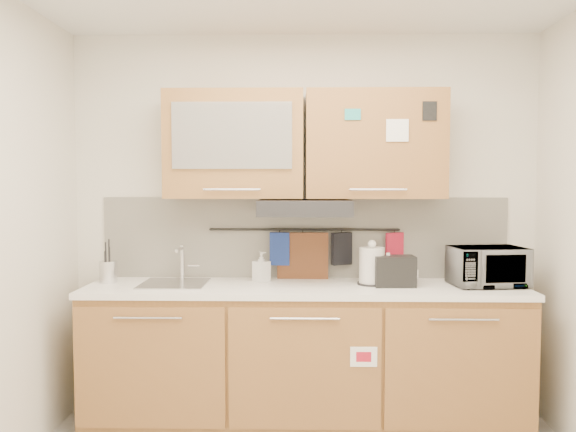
{
  "coord_description": "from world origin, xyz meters",
  "views": [
    {
      "loc": [
        -0.03,
        -2.41,
        1.58
      ],
      "look_at": [
        -0.1,
        1.05,
        1.38
      ],
      "focal_mm": 35.0,
      "sensor_mm": 36.0,
      "label": 1
    }
  ],
  "objects": [
    {
      "name": "wall_back",
      "position": [
        0.0,
        1.5,
        1.3
      ],
      "size": [
        3.2,
        0.0,
        3.2
      ],
      "primitive_type": "plane",
      "rotation": [
        1.57,
        0.0,
        0.0
      ],
      "color": "silver",
      "rests_on": "ground"
    },
    {
      "name": "base_cabinet",
      "position": [
        0.0,
        1.19,
        0.41
      ],
      "size": [
        2.8,
        0.64,
        0.88
      ],
      "color": "#A56B3A",
      "rests_on": "floor"
    },
    {
      "name": "countertop",
      "position": [
        0.0,
        1.19,
        0.9
      ],
      "size": [
        2.82,
        0.62,
        0.04
      ],
      "primitive_type": "cube",
      "color": "white",
      "rests_on": "base_cabinet"
    },
    {
      "name": "backsplash",
      "position": [
        0.0,
        1.49,
        1.2
      ],
      "size": [
        2.8,
        0.02,
        0.56
      ],
      "primitive_type": "cube",
      "color": "silver",
      "rests_on": "countertop"
    },
    {
      "name": "upper_cabinets",
      "position": [
        -0.0,
        1.32,
        1.83
      ],
      "size": [
        1.82,
        0.37,
        0.7
      ],
      "color": "#A56B3A",
      "rests_on": "wall_back"
    },
    {
      "name": "range_hood",
      "position": [
        0.0,
        1.25,
        1.42
      ],
      "size": [
        0.6,
        0.46,
        0.1
      ],
      "primitive_type": "cube",
      "color": "black",
      "rests_on": "upper_cabinets"
    },
    {
      "name": "sink",
      "position": [
        -0.85,
        1.21,
        0.92
      ],
      "size": [
        0.42,
        0.4,
        0.26
      ],
      "color": "silver",
      "rests_on": "countertop"
    },
    {
      "name": "utensil_rail",
      "position": [
        0.0,
        1.45,
        1.26
      ],
      "size": [
        1.3,
        0.02,
        0.02
      ],
      "primitive_type": "cylinder",
      "rotation": [
        0.0,
        1.57,
        0.0
      ],
      "color": "black",
      "rests_on": "backsplash"
    },
    {
      "name": "utensil_crock",
      "position": [
        -1.3,
        1.25,
        0.99
      ],
      "size": [
        0.15,
        0.15,
        0.29
      ],
      "rotation": [
        0.0,
        0.0,
        -0.32
      ],
      "color": "silver",
      "rests_on": "countertop"
    },
    {
      "name": "kettle",
      "position": [
        0.44,
        1.23,
        1.04
      ],
      "size": [
        0.21,
        0.19,
        0.29
      ],
      "rotation": [
        0.0,
        0.0,
        -0.14
      ],
      "color": "silver",
      "rests_on": "countertop"
    },
    {
      "name": "toaster",
      "position": [
        0.58,
        1.17,
        1.02
      ],
      "size": [
        0.26,
        0.16,
        0.2
      ],
      "rotation": [
        0.0,
        0.0,
        0.03
      ],
      "color": "black",
      "rests_on": "countertop"
    },
    {
      "name": "microwave",
      "position": [
        1.17,
        1.19,
        1.05
      ],
      "size": [
        0.49,
        0.36,
        0.25
      ],
      "primitive_type": "imported",
      "rotation": [
        0.0,
        0.0,
        0.13
      ],
      "color": "#999999",
      "rests_on": "countertop"
    },
    {
      "name": "soap_bottle",
      "position": [
        -0.29,
        1.33,
        1.02
      ],
      "size": [
        0.13,
        0.13,
        0.2
      ],
      "primitive_type": "imported",
      "rotation": [
        0.0,
        0.0,
        0.76
      ],
      "color": "#999999",
      "rests_on": "countertop"
    },
    {
      "name": "cutting_board",
      "position": [
        -0.01,
        1.44,
        1.02
      ],
      "size": [
        0.35,
        0.04,
        0.43
      ],
      "primitive_type": "cube",
      "rotation": [
        0.0,
        0.0,
        -0.03
      ],
      "color": "brown",
      "rests_on": "utensil_rail"
    },
    {
      "name": "oven_mitt",
      "position": [
        -0.17,
        1.44,
        1.13
      ],
      "size": [
        0.14,
        0.04,
        0.23
      ],
      "primitive_type": "cube",
      "rotation": [
        0.0,
        0.0,
        -0.04
      ],
      "color": "navy",
      "rests_on": "utensil_rail"
    },
    {
      "name": "dark_pouch",
      "position": [
        0.26,
        1.44,
        1.13
      ],
      "size": [
        0.15,
        0.09,
        0.22
      ],
      "primitive_type": "cube",
      "rotation": [
        0.0,
        0.0,
        0.41
      ],
      "color": "black",
      "rests_on": "utensil_rail"
    },
    {
      "name": "pot_holder",
      "position": [
        0.62,
        1.44,
        1.16
      ],
      "size": [
        0.13,
        0.08,
        0.17
      ],
      "primitive_type": "cube",
      "rotation": [
        0.0,
        0.0,
        0.44
      ],
      "color": "#AE172F",
      "rests_on": "utensil_rail"
    }
  ]
}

